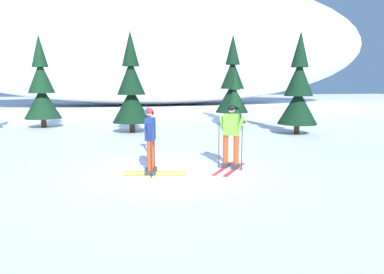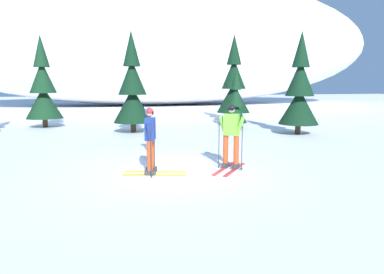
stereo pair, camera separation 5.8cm
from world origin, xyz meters
name	(u,v)px [view 1 (the left image)]	position (x,y,z in m)	size (l,w,h in m)	color
ground_plane	(171,171)	(0.00, 0.00, 0.00)	(120.00, 120.00, 0.00)	white
skier_navy_jacket	(151,140)	(-0.56, -0.15, 0.93)	(1.73, 0.86, 1.75)	gold
skier_lime_jacket	(231,135)	(1.69, -0.08, 0.95)	(1.36, 1.55, 1.81)	red
pine_tree_left	(42,89)	(-5.01, 11.16, 2.08)	(1.92, 1.92, 4.97)	#47301E
pine_tree_center_left	(131,90)	(-0.44, 8.06, 2.05)	(1.89, 1.89, 4.89)	#47301E
pine_tree_center_right	(235,104)	(4.96, 8.21, 1.32)	(1.21, 1.21, 3.15)	#47301E
pine_tree_right	(232,85)	(6.17, 11.84, 2.27)	(2.10, 2.10, 5.44)	#47301E
pine_tree_far_right	(298,92)	(7.10, 5.55, 2.00)	(1.85, 1.85, 4.78)	#47301E
snow_ridge_background	(154,41)	(3.73, 29.70, 7.01)	(51.14, 17.31, 14.02)	white
trail_marker_post	(149,128)	(-0.30, 2.31, 0.91)	(0.28, 0.07, 1.61)	black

